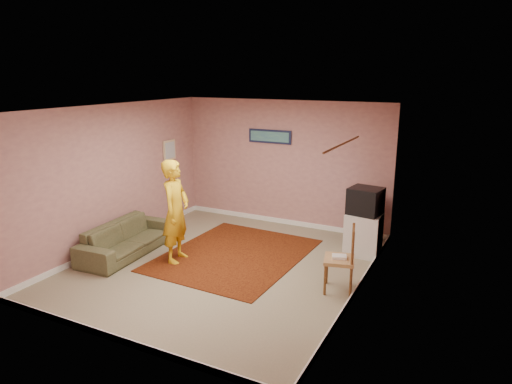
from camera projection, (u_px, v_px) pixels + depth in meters
The scene contains 26 objects.
ground at pixel (223, 266), 7.60m from camera, with size 5.00×5.00×0.00m, color gray.
wall_back at pixel (283, 164), 9.44m from camera, with size 4.50×0.02×2.60m, color tan.
wall_front at pixel (107, 240), 5.11m from camera, with size 4.50×0.02×2.60m, color tan.
wall_left at pixel (115, 177), 8.25m from camera, with size 0.02×5.00×2.60m, color tan.
wall_right at pixel (361, 209), 6.30m from camera, with size 0.02×5.00×2.60m, color tan.
ceiling at pixel (220, 108), 6.95m from camera, with size 4.50×5.00×0.02m, color silver.
baseboard_back at pixel (282, 221), 9.74m from camera, with size 4.50×0.02×0.10m, color white.
baseboard_front at pixel (116, 338), 5.44m from camera, with size 4.50×0.02×0.10m, color white.
baseboard_left at pixel (120, 241), 8.56m from camera, with size 0.02×5.00×0.10m, color white.
baseboard_right at pixel (356, 291), 6.62m from camera, with size 0.02×5.00×0.10m, color white.
window at pixel (343, 216), 5.48m from camera, with size 0.01×1.10×1.50m, color black.
curtain_sheer at pixel (337, 235), 5.41m from camera, with size 0.01×0.75×2.10m, color white.
curtain_floral at pixel (352, 219), 6.02m from camera, with size 0.01×0.35×2.10m, color #F1EACE.
curtain_rod at pixel (343, 144), 5.28m from camera, with size 0.02×0.02×1.40m, color brown.
picture_back at pixel (270, 136), 9.40m from camera, with size 0.95×0.04×0.28m.
picture_left at pixel (169, 150), 9.56m from camera, with size 0.04×0.38×0.42m.
area_rug at pixel (235, 255), 8.05m from camera, with size 2.24×2.80×0.01m, color black.
tv_cabinet at pixel (363, 234), 8.02m from camera, with size 0.59×0.53×0.75m, color silver.
crt_tv at pixel (365, 201), 7.87m from camera, with size 0.60×0.56×0.46m.
chair_a at pixel (361, 212), 8.44m from camera, with size 0.58×0.56×0.56m.
dvd_player at pixel (361, 216), 8.46m from camera, with size 0.35×0.25×0.06m, color #B4B5B9.
blue_throw at pixel (364, 200), 8.52m from camera, with size 0.38×0.05×0.40m, color #89B7E1.
chair_b at pixel (340, 252), 6.61m from camera, with size 0.53×0.54×0.54m.
game_console at pixel (339, 257), 6.63m from camera, with size 0.21×0.15×0.04m, color white.
sofa at pixel (127, 238), 8.07m from camera, with size 1.92×0.75×0.56m, color brown.
person at pixel (176, 211), 7.62m from camera, with size 0.64×0.42×1.75m, color gold.
Camera 1 is at (3.66, -6.04, 3.12)m, focal length 32.00 mm.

